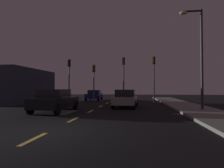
% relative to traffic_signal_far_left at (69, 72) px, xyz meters
% --- Properties ---
extents(ground_plane, '(80.00, 80.00, 0.00)m').
position_rel_traffic_signal_far_left_xyz_m(ground_plane, '(5.15, -9.21, -3.67)').
color(ground_plane, black).
extents(sidewalk_curb_right, '(3.00, 40.00, 0.15)m').
position_rel_traffic_signal_far_left_xyz_m(sidewalk_curb_right, '(12.65, -9.21, -3.59)').
color(sidewalk_curb_right, gray).
rests_on(sidewalk_curb_right, ground_plane).
extents(lane_stripe_nearest, '(0.16, 1.60, 0.01)m').
position_rel_traffic_signal_far_left_xyz_m(lane_stripe_nearest, '(5.15, -17.41, -3.66)').
color(lane_stripe_nearest, '#EACC4C').
rests_on(lane_stripe_nearest, ground_plane).
extents(lane_stripe_second, '(0.16, 1.60, 0.01)m').
position_rel_traffic_signal_far_left_xyz_m(lane_stripe_second, '(5.15, -13.61, -3.66)').
color(lane_stripe_second, '#EACC4C').
rests_on(lane_stripe_second, ground_plane).
extents(lane_stripe_third, '(0.16, 1.60, 0.01)m').
position_rel_traffic_signal_far_left_xyz_m(lane_stripe_third, '(5.15, -9.81, -3.66)').
color(lane_stripe_third, '#EACC4C').
rests_on(lane_stripe_third, ground_plane).
extents(lane_stripe_fourth, '(0.16, 1.60, 0.01)m').
position_rel_traffic_signal_far_left_xyz_m(lane_stripe_fourth, '(5.15, -6.01, -3.66)').
color(lane_stripe_fourth, '#EACC4C').
rests_on(lane_stripe_fourth, ground_plane).
extents(lane_stripe_fifth, '(0.16, 1.60, 0.01)m').
position_rel_traffic_signal_far_left_xyz_m(lane_stripe_fifth, '(5.15, -2.21, -3.66)').
color(lane_stripe_fifth, '#EACC4C').
rests_on(lane_stripe_fifth, ground_plane).
extents(lane_stripe_sixth, '(0.16, 1.60, 0.01)m').
position_rel_traffic_signal_far_left_xyz_m(lane_stripe_sixth, '(5.15, 1.59, -3.66)').
color(lane_stripe_sixth, '#EACC4C').
rests_on(lane_stripe_sixth, ground_plane).
extents(traffic_signal_far_left, '(0.32, 0.38, 5.26)m').
position_rel_traffic_signal_far_left_xyz_m(traffic_signal_far_left, '(0.00, 0.00, 0.00)').
color(traffic_signal_far_left, '#2D2D30').
rests_on(traffic_signal_far_left, ground_plane).
extents(traffic_signal_center_left, '(0.32, 0.38, 4.52)m').
position_rel_traffic_signal_far_left_xyz_m(traffic_signal_center_left, '(3.16, -0.00, -0.48)').
color(traffic_signal_center_left, '#4C4C51').
rests_on(traffic_signal_center_left, ground_plane).
extents(traffic_signal_center_right, '(0.32, 0.38, 5.40)m').
position_rel_traffic_signal_far_left_xyz_m(traffic_signal_center_right, '(6.84, 0.00, 0.09)').
color(traffic_signal_center_right, black).
rests_on(traffic_signal_center_right, ground_plane).
extents(traffic_signal_far_right, '(0.32, 0.38, 5.41)m').
position_rel_traffic_signal_far_left_xyz_m(traffic_signal_far_right, '(10.43, 0.00, 0.09)').
color(traffic_signal_far_right, black).
rests_on(traffic_signal_far_right, ground_plane).
extents(car_stopped_ahead, '(2.07, 4.42, 1.52)m').
position_rel_traffic_signal_far_left_xyz_m(car_stopped_ahead, '(7.45, -6.58, -2.90)').
color(car_stopped_ahead, gray).
rests_on(car_stopped_ahead, ground_plane).
extents(car_adjacent_lane, '(2.03, 4.44, 1.55)m').
position_rel_traffic_signal_far_left_xyz_m(car_adjacent_lane, '(2.79, -10.45, -2.88)').
color(car_adjacent_lane, black).
rests_on(car_adjacent_lane, ground_plane).
extents(car_oncoming_far, '(2.00, 4.07, 1.42)m').
position_rel_traffic_signal_far_left_xyz_m(car_oncoming_far, '(2.56, 2.95, -2.94)').
color(car_oncoming_far, navy).
rests_on(car_oncoming_far, ground_plane).
extents(street_lamp_right, '(1.59, 0.36, 7.23)m').
position_rel_traffic_signal_far_left_xyz_m(street_lamp_right, '(12.72, -8.94, 0.65)').
color(street_lamp_right, '#2D2D30').
rests_on(street_lamp_right, ground_plane).
extents(storefront_left, '(5.42, 8.96, 3.84)m').
position_rel_traffic_signal_far_left_xyz_m(storefront_left, '(-5.56, -2.27, -1.75)').
color(storefront_left, '#333847').
rests_on(storefront_left, ground_plane).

